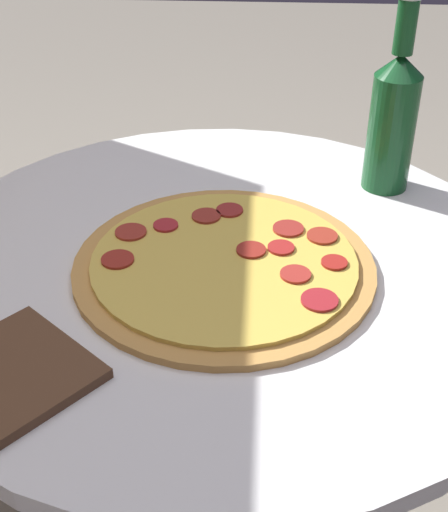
% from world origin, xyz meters
% --- Properties ---
extents(table, '(0.81, 0.81, 0.70)m').
position_xyz_m(table, '(0.00, 0.00, 0.51)').
color(table, white).
rests_on(table, ground_plane).
extents(pizza, '(0.38, 0.38, 0.02)m').
position_xyz_m(pizza, '(-0.03, -0.01, 0.71)').
color(pizza, '#C68E47').
rests_on(pizza, table).
extents(beer_bottle, '(0.07, 0.07, 0.28)m').
position_xyz_m(beer_bottle, '(0.21, -0.24, 0.81)').
color(beer_bottle, '#144C23').
rests_on(beer_bottle, table).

